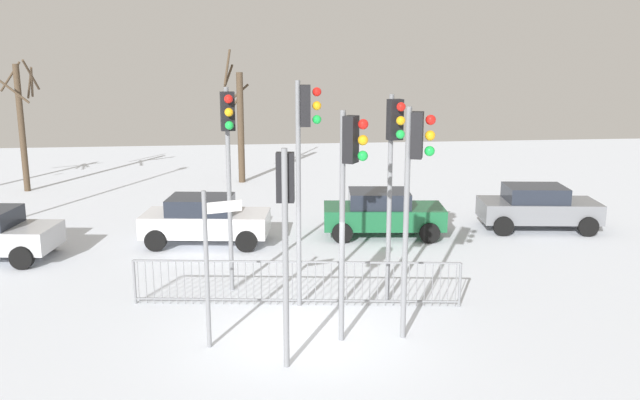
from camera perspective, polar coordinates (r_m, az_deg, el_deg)
ground_plane at (r=14.06m, az=-1.31°, el=-11.59°), size 60.00×60.00×0.00m
traffic_light_foreground_left at (r=15.77m, az=-7.86°, el=4.70°), size 0.35×0.57×4.97m
traffic_light_foreground_right at (r=12.81m, az=2.53°, el=2.10°), size 0.51×0.42×4.68m
traffic_light_rear_left at (r=14.98m, az=6.33°, el=4.01°), size 0.37×0.55×4.85m
traffic_light_rear_right at (r=13.08m, az=8.13°, el=2.39°), size 0.55×0.38×4.74m
traffic_light_mid_left at (r=11.95m, az=-2.98°, el=-0.66°), size 0.35×0.57×4.12m
traffic_light_mid_right at (r=14.69m, az=-1.36°, el=4.79°), size 0.57×0.34×5.17m
direction_sign_post at (r=13.14m, az=-9.48°, el=-5.20°), size 0.76×0.29×3.19m
pedestrian_guard_railing at (r=15.48m, az=-2.06°, el=-7.08°), size 7.54×1.12×1.07m
car_grey_mid at (r=23.15m, az=18.17°, el=-0.55°), size 4.00×2.36×1.47m
car_white_far at (r=20.65m, az=-9.86°, el=-1.63°), size 4.00×2.38×1.47m
car_green_trailing at (r=21.31m, az=5.37°, el=-1.06°), size 3.97×2.28×1.47m
bare_tree_centre at (r=30.13m, az=-6.92°, el=6.62°), size 1.20×1.23×5.92m
bare_tree_right at (r=30.53m, az=-24.22°, el=6.17°), size 1.48×1.49×5.51m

